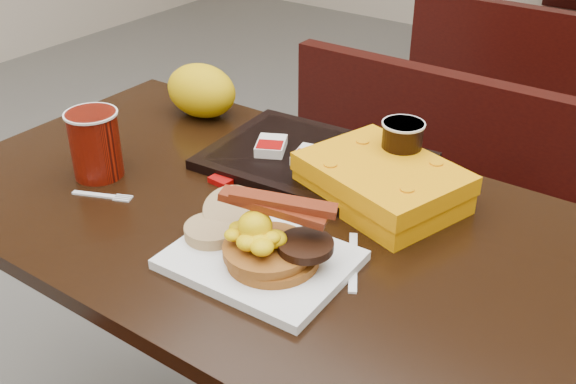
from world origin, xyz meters
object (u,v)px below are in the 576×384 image
Objects in this scene: bench_far_s at (545,88)px; bench_near_n at (410,219)px; clamshell at (382,182)px; platter at (261,260)px; hashbrown_sleeve_right at (309,156)px; pancake_stack at (273,253)px; coffee_cup_far at (401,148)px; table_near at (256,363)px; hashbrown_sleeve_left at (271,146)px; paper_bag at (201,91)px; coffee_cup_near at (95,145)px; knife at (353,262)px; tray at (315,161)px; fork at (94,195)px.

bench_near_n is at bearing -90.00° from bench_far_s.
bench_far_s is at bearing 113.06° from clamshell.
platter is 3.88× the size of hashbrown_sleeve_right.
clamshell is (0.03, 0.28, 0.01)m from pancake_stack.
pancake_stack is 0.37m from coffee_cup_far.
hashbrown_sleeve_right is at bearing 89.26° from table_near.
hashbrown_sleeve_left is 0.09m from hashbrown_sleeve_right.
platter is 0.03m from pancake_stack.
table_near is 0.53m from coffee_cup_far.
coffee_cup_near is at bearing -85.13° from paper_bag.
clamshell reaches higher than knife.
coffee_cup_near is (-0.31, -0.77, 0.46)m from bench_near_n.
platter is 2.68× the size of coffee_cup_far.
table_near is 2.90× the size of tray.
hashbrown_sleeve_right is 0.35m from paper_bag.
pancake_stack is 0.28m from clamshell.
coffee_cup_far is at bearing -84.22° from bench_far_s.
bench_far_s is 14.16× the size of hashbrown_sleeve_right.
hashbrown_sleeve_left is (-0.08, 0.17, 0.40)m from table_near.
pancake_stack reaches higher than fork.
tray is 0.18m from clamshell.
paper_bag is at bearing 138.65° from platter.
clamshell is at bearing -10.88° from paper_bag.
clamshell is 1.59× the size of paper_bag.
knife is (0.23, -1.94, 0.39)m from bench_far_s.
tray is (-0.23, 0.24, 0.01)m from knife.
hashbrown_sleeve_right is 0.41× the size of paper_bag.
pancake_stack is 0.13m from knife.
table_near is at bearing -103.71° from hashbrown_sleeve_right.
clamshell is at bearing 166.24° from knife.
coffee_cup_near is 1.73× the size of hashbrown_sleeve_left.
coffee_cup_far is at bearing -12.13° from hashbrown_sleeve_left.
hashbrown_sleeve_left is at bearing -165.03° from tray.
pancake_stack is at bearing -79.94° from hashbrown_sleeve_left.
paper_bag is (-0.46, 0.38, 0.05)m from platter.
knife is 0.65m from paper_bag.
pancake_stack is 0.61m from paper_bag.
fork is at bearing -132.26° from tray.
fork is 0.57m from coffee_cup_far.
fork is 0.42× the size of clamshell.
clamshell is (0.06, 0.28, 0.03)m from platter.
hashbrown_sleeve_left reaches higher than hashbrown_sleeve_right.
clamshell is (0.17, -0.54, 0.43)m from bench_near_n.
pancake_stack is 0.33m from hashbrown_sleeve_right.
knife is at bearing -83.19° from bench_far_s.
hashbrown_sleeve_right reaches higher than tray.
clamshell is at bearing -85.72° from coffee_cup_far.
coffee_cup_far is (0.25, 0.07, 0.04)m from hashbrown_sleeve_left.
fork is 0.43m from tray.
coffee_cup_near is (-0.31, -0.07, 0.44)m from table_near.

